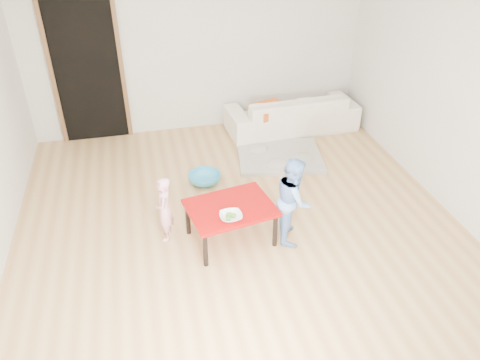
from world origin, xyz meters
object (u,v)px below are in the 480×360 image
object	(u,v)px
red_table	(231,223)
child_pink	(164,209)
basin	(205,178)
bowl	(231,216)
sofa	(292,112)
child_blue	(294,199)

from	to	relation	value
red_table	child_pink	size ratio (longest dim) A/B	1.17
child_pink	red_table	bearing A→B (deg)	82.15
red_table	child_pink	xyz separation A→B (m)	(-0.68, 0.20, 0.16)
child_pink	basin	distance (m)	1.20
red_table	child_pink	bearing A→B (deg)	163.94
bowl	child_pink	world-z (taller)	child_pink
bowl	basin	world-z (taller)	bowl
red_table	basin	size ratio (longest dim) A/B	2.11
child_pink	sofa	bearing A→B (deg)	143.66
child_blue	child_pink	bearing A→B (deg)	93.81
sofa	child_pink	distance (m)	3.12
bowl	child_blue	bearing A→B (deg)	9.23
sofa	bowl	distance (m)	3.05
child_pink	basin	xyz separation A→B (m)	(0.59, 0.99, -0.31)
bowl	child_pink	size ratio (longest dim) A/B	0.30
sofa	basin	distance (m)	2.02
sofa	red_table	size ratio (longest dim) A/B	2.26
sofa	child_blue	xyz separation A→B (m)	(-0.84, -2.51, 0.20)
bowl	child_blue	xyz separation A→B (m)	(0.71, 0.11, 0.02)
sofa	basin	world-z (taller)	sofa
child_pink	basin	bearing A→B (deg)	157.42
red_table	child_blue	size ratio (longest dim) A/B	0.91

